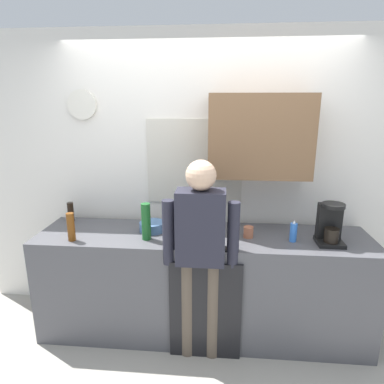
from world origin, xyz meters
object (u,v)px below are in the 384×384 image
Objects in this scene: bottle_olive_oil at (186,229)px; coffee_maker at (330,225)px; bottle_green_wine at (146,222)px; bottle_dark_sauce at (71,212)px; dish_soap at (293,232)px; bottle_amber_beer at (71,227)px; cup_terracotta_mug at (248,232)px; person_at_sink at (200,246)px; mixing_bowl at (152,226)px.

coffee_maker is at bearing 6.72° from bottle_olive_oil.
bottle_dark_sauce is at bearing 156.10° from bottle_green_wine.
dish_soap is (1.17, 0.06, -0.07)m from bottle_green_wine.
bottle_olive_oil reaches higher than dish_soap.
coffee_maker is at bearing 4.03° from bottle_amber_beer.
cup_terracotta_mug is at bearing 20.12° from bottle_olive_oil.
coffee_maker is 0.21× the size of person_at_sink.
bottle_olive_oil is 0.16× the size of person_at_sink.
mixing_bowl is (-1.43, 0.12, -0.11)m from coffee_maker.
bottle_dark_sauce is at bearing 171.60° from dish_soap.
bottle_dark_sauce is at bearing 172.64° from coffee_maker.
mixing_bowl is 0.56m from person_at_sink.
bottle_amber_beer is 1.05× the size of mixing_bowl.
coffee_maker reaches higher than bottle_amber_beer.
dish_soap is at bearing 2.98° from bottle_green_wine.
bottle_dark_sauce is 1.96× the size of cup_terracotta_mug.
bottle_dark_sauce is at bearing 159.46° from bottle_olive_oil.
bottle_amber_beer is at bearing -179.26° from bottle_olive_oil.
coffee_maker is 1.83× the size of dish_soap.
bottle_green_wine is 0.60m from bottle_amber_beer.
bottle_olive_oil is 0.85m from dish_soap.
dish_soap reaches higher than mixing_bowl.
dish_soap is at bearing -8.04° from cup_terracotta_mug.
mixing_bowl is at bearing 142.27° from bottle_olive_oil.
bottle_green_wine is at bearing 168.07° from bottle_olive_oil.
person_at_sink is (0.12, -0.10, -0.09)m from bottle_olive_oil.
bottle_olive_oil is 0.41m from mixing_bowl.
bottle_amber_beer is 1.28× the size of dish_soap.
dish_soap is (-0.27, -0.00, -0.07)m from coffee_maker.
mixing_bowl is 1.22× the size of dish_soap.
bottle_amber_beer is 1.04m from person_at_sink.
bottle_dark_sauce is 0.78× the size of bottle_amber_beer.
bottle_green_wine is 1.17m from dish_soap.
bottle_amber_beer is at bearing -65.09° from bottle_dark_sauce.
coffee_maker is at bearing 15.26° from person_at_sink.
cup_terracotta_mug is (1.41, 0.19, -0.07)m from bottle_amber_beer.
bottle_dark_sauce is (-2.23, 0.29, -0.06)m from coffee_maker.
mixing_bowl is at bearing 86.73° from bottle_green_wine.
bottle_olive_oil is at bearing -20.54° from bottle_dark_sauce.
cup_terracotta_mug is at bearing 7.62° from bottle_green_wine.
person_at_sink is at bearing -41.16° from bottle_olive_oil.
mixing_bowl is at bearing 23.43° from bottle_amber_beer.
bottle_amber_beer is 0.92m from bottle_olive_oil.
bottle_dark_sauce is 0.48m from bottle_amber_beer.
bottle_green_wine reaches higher than dish_soap.
bottle_olive_oil reaches higher than bottle_dark_sauce.
dish_soap is at bearing -179.89° from coffee_maker.
bottle_dark_sauce is at bearing 167.87° from mixing_bowl.
coffee_maker is 1.10× the size of bottle_green_wine.
dish_soap is (0.84, 0.13, -0.05)m from bottle_olive_oil.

